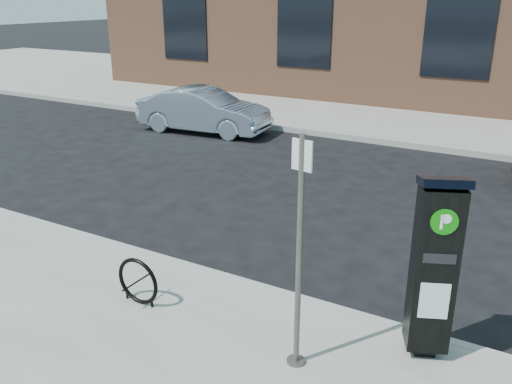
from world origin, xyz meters
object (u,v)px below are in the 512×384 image
Objects in this scene: bike_rack at (138,281)px; car_silver at (204,110)px; parking_kiosk at (434,266)px; sign_pole at (299,258)px.

bike_rack is 9.20m from car_silver.
car_silver is at bearing 120.49° from bike_rack.
bike_rack is (-3.20, -0.75, -0.71)m from parking_kiosk.
sign_pole is 10.50m from car_silver.
sign_pole is at bearing -1.55° from bike_rack.
sign_pole is at bearing -145.66° from car_silver.
car_silver is (-7.82, 7.20, -0.54)m from parking_kiosk.
bike_rack is at bearing -155.57° from car_silver.
parking_kiosk reaches higher than bike_rack.
bike_rack is at bearing 169.83° from parking_kiosk.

